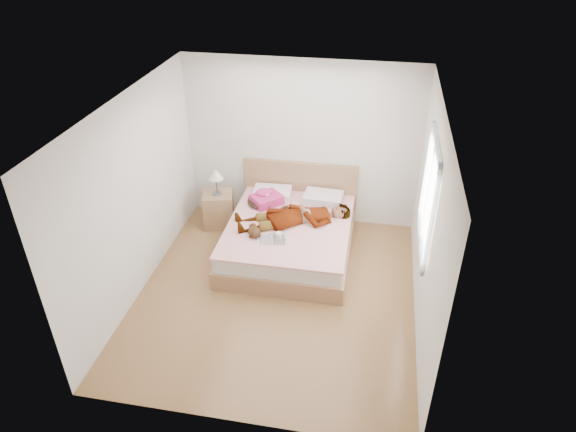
% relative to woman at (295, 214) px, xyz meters
% --- Properties ---
extents(ground, '(4.00, 4.00, 0.00)m').
position_rel_woman_xyz_m(ground, '(-0.06, -1.05, -0.63)').
color(ground, '#57331B').
rests_on(ground, ground).
extents(woman, '(1.83, 1.26, 0.24)m').
position_rel_woman_xyz_m(woman, '(0.00, 0.00, 0.00)').
color(woman, white).
rests_on(woman, bed).
extents(hair, '(0.54, 0.63, 0.09)m').
position_rel_woman_xyz_m(hair, '(-0.57, 0.45, -0.08)').
color(hair, black).
rests_on(hair, bed).
extents(phone, '(0.08, 0.10, 0.05)m').
position_rel_woman_xyz_m(phone, '(-0.50, 0.40, 0.07)').
color(phone, silver).
rests_on(phone, bed).
extents(room_shell, '(4.00, 4.00, 4.00)m').
position_rel_woman_xyz_m(room_shell, '(1.71, -0.75, 0.87)').
color(room_shell, white).
rests_on(room_shell, ground).
extents(bed, '(1.80, 2.08, 1.00)m').
position_rel_woman_xyz_m(bed, '(-0.06, -0.01, -0.35)').
color(bed, '#8E6241').
rests_on(bed, ground).
extents(towel, '(0.55, 0.55, 0.23)m').
position_rel_woman_xyz_m(towel, '(-0.52, 0.41, -0.03)').
color(towel, '#D73A6F').
rests_on(towel, bed).
extents(magazine, '(0.45, 0.35, 0.02)m').
position_rel_woman_xyz_m(magazine, '(-0.22, -0.55, -0.11)').
color(magazine, white).
rests_on(magazine, bed).
extents(coffee_mug, '(0.14, 0.11, 0.10)m').
position_rel_woman_xyz_m(coffee_mug, '(-0.13, -0.51, -0.06)').
color(coffee_mug, silver).
rests_on(coffee_mug, bed).
extents(plush_toy, '(0.23, 0.29, 0.14)m').
position_rel_woman_xyz_m(plush_toy, '(-0.49, -0.49, -0.04)').
color(plush_toy, '#321D0E').
rests_on(plush_toy, bed).
extents(nightstand, '(0.54, 0.51, 0.99)m').
position_rel_woman_xyz_m(nightstand, '(-1.31, 0.47, -0.30)').
color(nightstand, olive).
rests_on(nightstand, ground).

